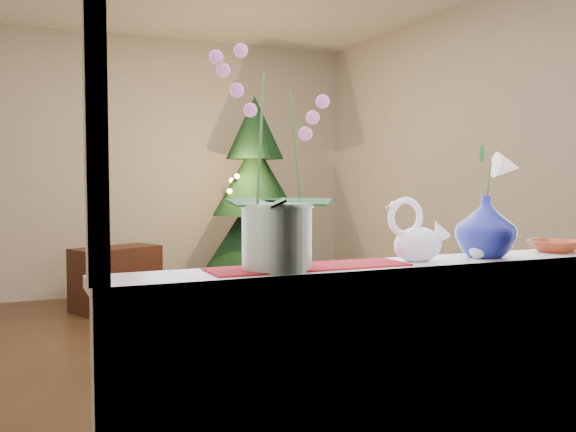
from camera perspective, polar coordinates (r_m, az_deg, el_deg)
name	(u,v)px	position (r m, az deg, el deg)	size (l,w,h in m)	color
ground	(215,351)	(4.67, -6.47, -11.80)	(5.00, 5.00, 0.00)	#342315
wall_back	(146,166)	(6.94, -12.54, 4.37)	(4.50, 0.10, 2.70)	beige
wall_front	(427,140)	(2.23, 12.29, 6.59)	(4.50, 0.10, 2.70)	beige
wall_right	(474,163)	(5.59, 16.19, 4.57)	(0.10, 5.00, 2.70)	beige
window_apron	(417,400)	(2.40, 11.43, -15.74)	(2.20, 0.08, 0.88)	white
windowsill	(404,267)	(2.36, 10.31, -4.51)	(2.20, 0.26, 0.04)	white
window_frame	(423,37)	(2.31, 11.95, 15.28)	(2.22, 0.06, 1.60)	white
runner	(309,267)	(2.17, 1.91, -4.54)	(0.70, 0.20, 0.01)	maroon
orchid_pot	(277,159)	(2.10, -1.01, 5.10)	(0.25, 0.25, 0.73)	beige
swan	(418,231)	(2.37, 11.47, -1.32)	(0.26, 0.12, 0.22)	white
blue_vase	(486,221)	(2.56, 17.17, -0.46)	(0.26, 0.26, 0.27)	navy
lily	(487,158)	(2.56, 17.27, 4.92)	(0.15, 0.09, 0.21)	white
paperweight	(478,250)	(2.51, 16.52, -2.93)	(0.07, 0.07, 0.07)	silver
amber_dish	(556,247)	(2.84, 22.68, -2.55)	(0.17, 0.17, 0.04)	#973A18
xmas_tree	(255,199)	(6.40, -2.96, 1.55)	(1.11, 1.11, 2.03)	black
side_table	(116,278)	(6.19, -15.03, -5.37)	(0.78, 0.39, 0.58)	black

